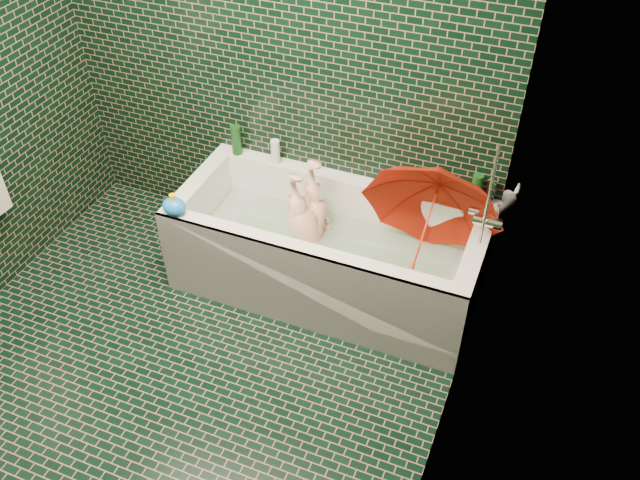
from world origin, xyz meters
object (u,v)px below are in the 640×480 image
at_px(bathtub, 327,259).
at_px(rubber_duck, 468,197).
at_px(child, 310,236).
at_px(bath_toy, 174,206).
at_px(umbrella, 425,228).

distance_m(bathtub, rubber_duck, 0.85).
bearing_deg(child, rubber_duck, 131.21).
xyz_separation_m(child, rubber_duck, (0.80, 0.32, 0.28)).
bearing_deg(bath_toy, rubber_duck, 44.97).
relative_size(rubber_duck, bath_toy, 0.73).
xyz_separation_m(bathtub, umbrella, (0.53, 0.01, 0.39)).
distance_m(bathtub, bath_toy, 0.90).
height_order(rubber_duck, bath_toy, bath_toy).
bearing_deg(umbrella, rubber_duck, 73.89).
distance_m(child, bath_toy, 0.78).
bearing_deg(child, bath_toy, -40.16).
bearing_deg(bath_toy, bathtub, 42.37).
bearing_deg(bathtub, child, 158.65).
relative_size(umbrella, bath_toy, 4.50).
height_order(umbrella, bath_toy, umbrella).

